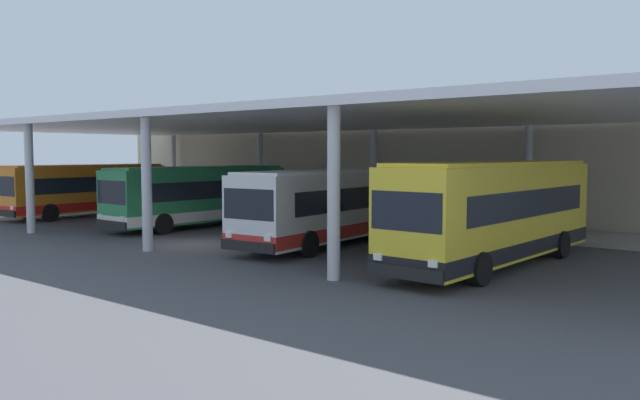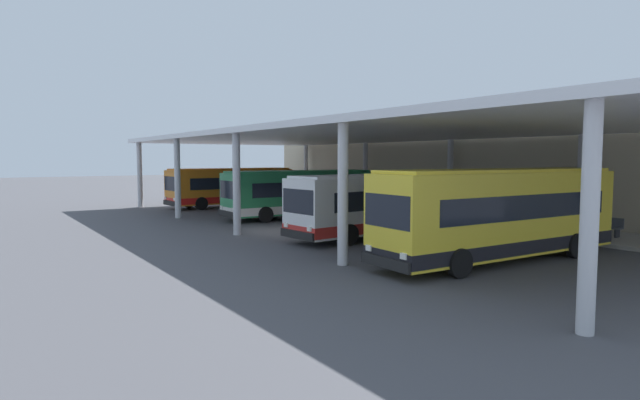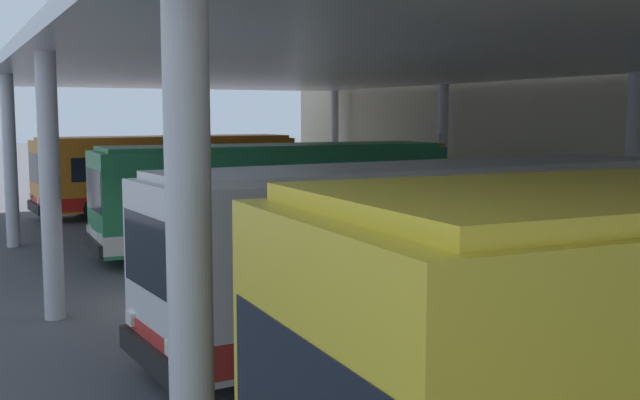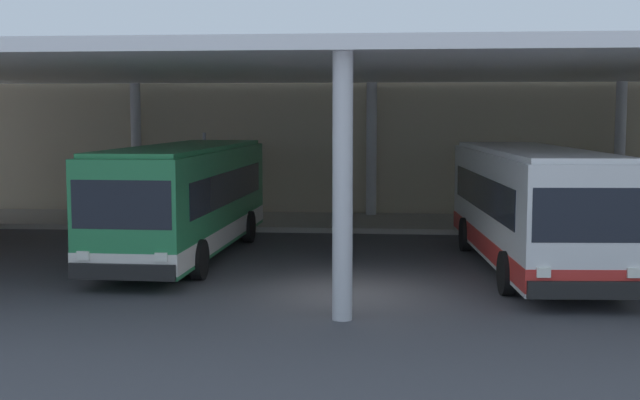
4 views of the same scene
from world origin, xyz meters
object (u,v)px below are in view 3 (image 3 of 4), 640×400
at_px(bus_nearest_bay, 168,173).
at_px(bus_middle_bay, 432,249).
at_px(bus_second_bay, 276,196).
at_px(banner_sign, 439,175).

xyz_separation_m(bus_nearest_bay, bus_middle_bay, (19.45, -0.53, 0.00)).
height_order(bus_second_bay, banner_sign, banner_sign).
bearing_deg(bus_nearest_bay, bus_middle_bay, -1.57).
bearing_deg(bus_middle_bay, bus_nearest_bay, 178.43).
height_order(bus_middle_bay, banner_sign, banner_sign).
bearing_deg(banner_sign, bus_nearest_bay, -142.23).
distance_m(bus_second_bay, banner_sign, 6.61).
bearing_deg(bus_middle_bay, banner_sign, 144.10).
relative_size(bus_nearest_bay, banner_sign, 3.33).
height_order(bus_nearest_bay, banner_sign, banner_sign).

